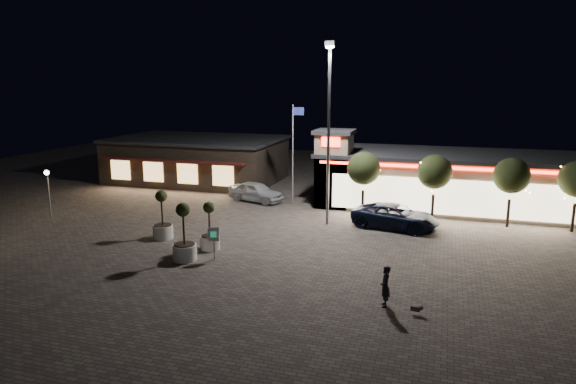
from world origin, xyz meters
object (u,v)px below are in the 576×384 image
(planter_mid, at_px, (184,243))
(pedestrian, at_px, (385,287))
(valet_sign, at_px, (214,237))
(pickup_truck, at_px, (396,216))
(planter_left, at_px, (163,224))
(white_sedan, at_px, (256,192))

(planter_mid, bearing_deg, pedestrian, -13.85)
(planter_mid, relative_size, valet_sign, 1.74)
(valet_sign, bearing_deg, planter_mid, -161.78)
(pedestrian, height_order, planter_mid, planter_mid)
(pickup_truck, distance_m, pedestrian, 12.75)
(planter_left, bearing_deg, valet_sign, -29.21)
(pickup_truck, height_order, pedestrian, pedestrian)
(planter_mid, xyz_separation_m, valet_sign, (1.56, 0.51, 0.31))
(white_sedan, xyz_separation_m, valet_sign, (2.74, -13.99, 0.51))
(white_sedan, distance_m, pedestrian, 21.43)
(pedestrian, xyz_separation_m, valet_sign, (-9.87, 3.33, 0.39))
(pedestrian, relative_size, planter_left, 0.60)
(pedestrian, relative_size, planter_mid, 0.57)
(planter_left, bearing_deg, pickup_truck, 25.69)
(white_sedan, bearing_deg, pickup_truck, -94.74)
(white_sedan, height_order, valet_sign, valet_sign)
(pedestrian, bearing_deg, valet_sign, -119.25)
(pedestrian, distance_m, planter_left, 15.88)
(pickup_truck, height_order, planter_left, planter_left)
(pickup_truck, height_order, white_sedan, white_sedan)
(planter_left, bearing_deg, white_sedan, 79.54)
(pedestrian, bearing_deg, pickup_truck, 172.83)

